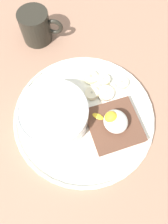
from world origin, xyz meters
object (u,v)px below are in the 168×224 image
banana_slice_inner (121,83)px  banana_slice_front (91,77)px  banana_slice_left (103,80)px  banana_slice_back (92,93)px  banana_slice_right (106,93)px  coffee_mug (36,26)px  toast_slice (114,125)px  oatmeal_bowl (54,115)px  poached_egg (115,121)px

banana_slice_inner → banana_slice_front: bearing=-135.2°
banana_slice_left → banana_slice_back: banana_slice_left is taller
banana_slice_right → coffee_mug: size_ratio=0.53×
banana_slice_right → coffee_mug: coffee_mug is taller
toast_slice → banana_slice_left: bearing=157.9°
banana_slice_front → coffee_mug: size_ratio=0.52×
banana_slice_right → coffee_mug: bearing=-167.9°
oatmeal_bowl → poached_egg: bearing=51.1°
toast_slice → banana_slice_inner: bearing=135.9°
banana_slice_front → banana_slice_back: bearing=-29.7°
oatmeal_bowl → toast_slice: bearing=50.8°
poached_egg → coffee_mug: size_ratio=0.75×
oatmeal_bowl → poached_egg: same height
oatmeal_bowl → banana_slice_back: 10.16cm
banana_slice_inner → banana_slice_back: bearing=-100.7°
poached_egg → banana_slice_left: bearing=156.9°
poached_egg → coffee_mug: (-30.49, -2.11, -0.38)cm
banana_slice_back → banana_slice_inner: bearing=79.3°
toast_slice → banana_slice_right: 7.75cm
toast_slice → coffee_mug: size_ratio=1.34×
banana_slice_front → banana_slice_inner: bearing=44.8°
toast_slice → banana_slice_left: (-10.31, 4.18, -0.15)cm
banana_slice_inner → coffee_mug: coffee_mug is taller
poached_egg → banana_slice_left: size_ratio=1.81×
banana_slice_left → coffee_mug: 21.48cm
banana_slice_left → banana_slice_right: (3.09, -1.39, 0.05)cm
banana_slice_left → oatmeal_bowl: bearing=-80.2°
banana_slice_front → banana_slice_left: bearing=38.7°
toast_slice → coffee_mug: 30.84cm
banana_slice_back → coffee_mug: (-21.74, -2.38, 2.44)cm
toast_slice → banana_slice_inner: toast_slice is taller
banana_slice_front → banana_slice_inner: 7.19cm
poached_egg → banana_slice_inner: poached_egg is taller
oatmeal_bowl → poached_egg: size_ratio=2.00×
oatmeal_bowl → banana_slice_right: (0.69, 12.52, -1.99)cm
banana_slice_front → coffee_mug: 18.72cm
banana_slice_back → banana_slice_right: bearing=57.1°
coffee_mug → banana_slice_inner: bearing=22.5°
banana_slice_left → coffee_mug: size_ratio=0.42×
banana_slice_back → banana_slice_inner: (1.36, 7.20, 0.07)cm
coffee_mug → oatmeal_bowl: bearing=-18.2°
banana_slice_left → banana_slice_back: bearing=-71.2°
banana_slice_inner → coffee_mug: bearing=-157.5°
banana_slice_front → coffee_mug: (-18.00, -4.52, 2.41)cm
banana_slice_front → banana_slice_right: banana_slice_right is taller
oatmeal_bowl → banana_slice_left: (-2.39, 13.90, -2.04)cm
banana_slice_right → banana_slice_inner: banana_slice_right is taller
oatmeal_bowl → banana_slice_left: size_ratio=3.61×
oatmeal_bowl → coffee_mug: 23.96cm
poached_egg → banana_slice_right: size_ratio=1.43×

